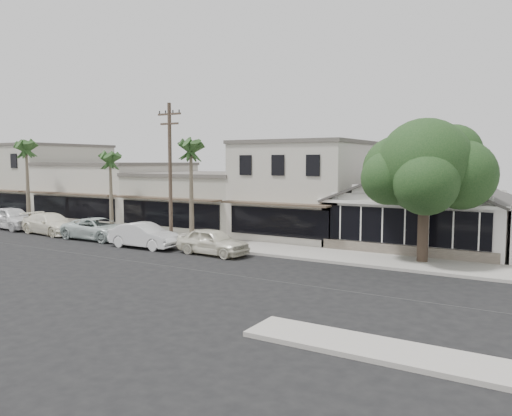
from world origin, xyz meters
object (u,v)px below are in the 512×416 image
Objects in this scene: shade_tree at (425,169)px; car_4 at (12,218)px; utility_pole at (170,170)px; car_0 at (213,242)px; car_2 at (98,229)px; car_1 at (144,235)px; car_3 at (51,224)px.

car_4 is at bearing -174.47° from shade_tree.
car_0 is at bearing -18.18° from utility_pole.
car_2 is 0.71× the size of shade_tree.
car_0 is 10.01m from car_2.
car_1 is (-5.00, -0.32, 0.01)m from car_0.
utility_pole is at bearing 75.48° from car_0.
shade_tree reaches higher than car_3.
car_3 is (-15.00, 0.51, 0.01)m from car_0.
car_0 is 0.84× the size of car_2.
utility_pole is 15.34m from shade_tree.
car_4 is 0.69× the size of shade_tree.
car_2 is 1.02× the size of car_4.
car_4 is at bearing 87.72° from car_2.
car_4 is (-20.00, 0.70, 0.13)m from car_0.
shade_tree reaches higher than car_4.
car_0 is 5.01m from car_1.
car_0 is at bearing -93.99° from car_2.
utility_pole is 7.05m from car_2.
car_1 is (-0.69, -1.73, -4.02)m from utility_pole.
car_3 is at bearing 83.78° from car_1.
car_4 is at bearing -177.39° from utility_pole.
car_2 is at bearing -170.87° from utility_pole.
car_2 is at bearing -86.32° from car_4.
car_0 is at bearing -87.90° from car_1.
car_0 is 0.95× the size of car_1.
car_1 is at bearing -111.86° from utility_pole.
car_0 is 12.22m from shade_tree.
car_4 reaches higher than car_1.
utility_pole reaches higher than car_3.
utility_pole reaches higher than car_0.
car_4 is 31.28m from shade_tree.
car_1 is 15.03m from car_4.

